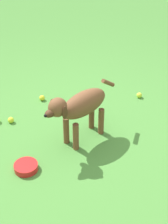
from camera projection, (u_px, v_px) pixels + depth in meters
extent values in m
plane|color=#478438|center=(72.00, 133.00, 3.56)|extent=(14.00, 14.00, 0.00)
ellipsoid|color=brown|center=(84.00, 103.00, 3.26)|extent=(0.59, 0.34, 0.24)
cylinder|color=brown|center=(76.00, 137.00, 3.27)|extent=(0.06, 0.06, 0.30)
cylinder|color=brown|center=(66.00, 130.00, 3.35)|extent=(0.06, 0.06, 0.30)
cylinder|color=brown|center=(101.00, 121.00, 3.48)|extent=(0.06, 0.06, 0.30)
cylinder|color=brown|center=(92.00, 116.00, 3.56)|extent=(0.06, 0.06, 0.30)
ellipsoid|color=brown|center=(58.00, 107.00, 3.01)|extent=(0.21, 0.20, 0.18)
ellipsoid|color=#472B19|center=(51.00, 113.00, 2.98)|extent=(0.14, 0.11, 0.07)
sphere|color=black|center=(46.00, 116.00, 2.94)|extent=(0.03, 0.03, 0.03)
ellipsoid|color=#472B19|center=(65.00, 113.00, 2.98)|extent=(0.07, 0.05, 0.13)
ellipsoid|color=#472B19|center=(52.00, 105.00, 3.08)|extent=(0.07, 0.05, 0.13)
cylinder|color=brown|center=(108.00, 83.00, 3.41)|extent=(0.18, 0.09, 0.14)
sphere|color=gold|center=(42.00, 98.00, 4.07)|extent=(0.07, 0.07, 0.07)
sphere|color=#CBD92C|center=(92.00, 94.00, 4.15)|extent=(0.07, 0.07, 0.07)
sphere|color=#C8DF31|center=(11.00, 120.00, 3.69)|extent=(0.07, 0.07, 0.07)
sphere|color=#C8E038|center=(139.00, 95.00, 4.12)|extent=(0.07, 0.07, 0.07)
cylinder|color=red|center=(26.00, 167.00, 3.10)|extent=(0.22, 0.22, 0.06)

